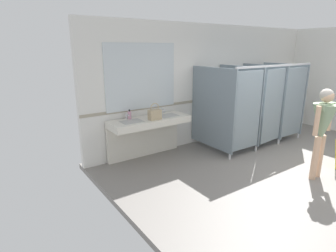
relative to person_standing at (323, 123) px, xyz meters
name	(u,v)px	position (x,y,z in m)	size (l,w,h in m)	color
ground_plane	(310,174)	(0.17, 0.17, -1.08)	(7.07, 5.79, 0.10)	gray
wall_back	(216,83)	(0.17, 2.83, 0.39)	(7.07, 0.12, 2.83)	silver
wall_back_tile_band	(217,98)	(0.17, 2.76, 0.02)	(7.07, 0.01, 0.06)	#9E937F
vanity_counter	(148,128)	(-2.02, 2.55, -0.37)	(1.71, 0.59, 1.01)	silver
mirror_panel	(142,77)	(-2.02, 2.75, 0.69)	(1.61, 0.02, 1.34)	silver
bathroom_stalls	(257,103)	(0.64, 1.89, -0.02)	(2.64, 1.35, 1.93)	gray
person_standing	(323,123)	(0.00, 0.00, 0.00)	(0.57, 0.42, 1.63)	#DBAD89
handbag	(155,114)	(-1.99, 2.31, -0.02)	(0.25, 0.14, 0.34)	tan
soap_dispenser	(129,115)	(-2.39, 2.63, -0.05)	(0.07, 0.07, 0.19)	#D899B2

